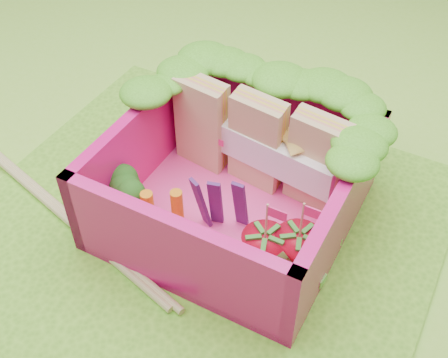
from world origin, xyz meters
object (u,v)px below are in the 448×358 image
bento_box (234,180)px  chopsticks (39,192)px  strawberry_left (264,251)px  broccoli (128,194)px  sandwich_stack (258,142)px  strawberry_right (297,251)px

bento_box → chopsticks: (-1.11, -0.43, -0.25)m
strawberry_left → bento_box: bearing=137.6°
broccoli → chopsticks: 0.66m
sandwich_stack → strawberry_left: size_ratio=2.25×
strawberry_right → bento_box: bearing=155.4°
broccoli → sandwich_stack: bearing=51.4°
sandwich_stack → chopsticks: 1.37m
chopsticks → sandwich_stack: bearing=32.7°
sandwich_stack → strawberry_left: bearing=-61.1°
bento_box → strawberry_left: (0.34, -0.31, -0.10)m
strawberry_left → chopsticks: bearing=-175.2°
bento_box → broccoli: size_ratio=3.78×
sandwich_stack → strawberry_right: sandwich_stack is taller
broccoli → strawberry_left: size_ratio=0.72×
broccoli → bento_box: bearing=34.2°
broccoli → chopsticks: size_ratio=0.14×
strawberry_left → strawberry_right: size_ratio=1.00×
strawberry_right → broccoli: bearing=-173.5°
bento_box → sandwich_stack: bearing=88.8°
sandwich_stack → strawberry_left: (0.33, -0.60, -0.16)m
sandwich_stack → chopsticks: size_ratio=0.45×
bento_box → strawberry_left: bento_box is taller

